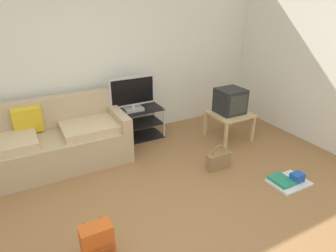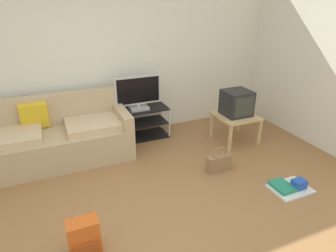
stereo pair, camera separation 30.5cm
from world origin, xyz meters
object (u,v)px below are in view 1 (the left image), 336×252
Objects in this scene: couch at (50,142)px; flat_tv at (132,94)px; backpack at (97,244)px; floor_tray at (289,181)px; crt_tv at (230,101)px; tv_stand at (133,124)px; handbag at (218,160)px; side_table at (230,116)px.

couch is 1.39m from flat_tv.
couch reaches higher than backpack.
flat_tv is 2.53m from floor_tray.
flat_tv is 1.54m from crt_tv.
handbag is at bearing -64.66° from tv_stand.
handbag is (-0.71, -0.69, -0.52)m from crt_tv.
flat_tv reaches higher than tv_stand.
flat_tv reaches higher than crt_tv.
backpack reaches higher than handbag.
crt_tv reaches higher than handbag.
couch is 2.78× the size of flat_tv.
flat_tv is at bearing 152.90° from side_table.
crt_tv is (1.37, -0.71, 0.39)m from tv_stand.
tv_stand is 2.45m from floor_tray.
tv_stand is at bearing 90.00° from flat_tv.
floor_tray is (2.54, -1.89, -0.30)m from couch.
handbag is 0.77× the size of floor_tray.
floor_tray is (-0.14, -1.38, -0.35)m from side_table.
side_table is (1.37, -0.70, -0.38)m from flat_tv.
flat_tv is at bearing 115.70° from handbag.
couch is 1.32m from tv_stand.
flat_tv is 1.57× the size of floor_tray.
couch is 1.92m from backpack.
couch is at bearing 148.96° from handbag.
crt_tv reaches higher than backpack.
tv_stand is 1.56m from side_table.
crt_tv is at bearing 90.00° from side_table.
side_table is at bearing -27.10° from flat_tv.
handbag is at bearing -31.04° from couch.
couch reaches higher than side_table.
floor_tray is (2.44, 0.02, -0.15)m from backpack.
backpack is at bearing -158.71° from handbag.
floor_tray is (1.24, -2.11, -0.21)m from tv_stand.
side_table is 1.60× the size of backpack.
crt_tv is (2.68, -0.49, 0.31)m from couch.
floor_tray is at bearing -95.65° from crt_tv.
backpack is (-1.21, -2.10, -0.59)m from flat_tv.
backpack is at bearing -119.83° from flat_tv.
tv_stand is 1.60m from crt_tv.
crt_tv is 1.08× the size of backpack.
side_table is at bearing 1.26° from backpack.
side_table is at bearing 84.28° from floor_tray.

